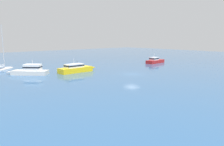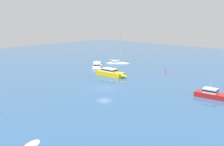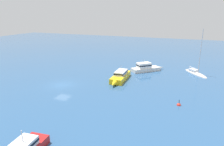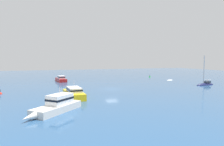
{
  "view_description": "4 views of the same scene",
  "coord_description": "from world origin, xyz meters",
  "px_view_note": "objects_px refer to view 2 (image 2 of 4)",
  "views": [
    {
      "loc": [
        28.67,
        -30.22,
        6.93
      ],
      "look_at": [
        0.78,
        -5.69,
        0.92
      ],
      "focal_mm": 35.59,
      "sensor_mm": 36.0,
      "label": 1
    },
    {
      "loc": [
        35.04,
        34.98,
        13.72
      ],
      "look_at": [
        -5.39,
        -3.0,
        1.78
      ],
      "focal_mm": 42.23,
      "sensor_mm": 36.0,
      "label": 2
    },
    {
      "loc": [
        -21.68,
        28.87,
        12.56
      ],
      "look_at": [
        -7.33,
        -6.32,
        1.31
      ],
      "focal_mm": 32.56,
      "sensor_mm": 36.0,
      "label": 3
    },
    {
      "loc": [
        -13.83,
        -38.42,
        6.1
      ],
      "look_at": [
        1.84,
        4.99,
        2.93
      ],
      "focal_mm": 31.99,
      "sensor_mm": 36.0,
      "label": 4
    }
  ],
  "objects_px": {
    "motor_cruiser": "(97,66)",
    "launch": "(215,95)",
    "mooring_buoy": "(165,73)",
    "rib": "(32,145)",
    "cabin_cruiser": "(111,73)",
    "ketch": "(118,63)"
  },
  "relations": [
    {
      "from": "cabin_cruiser",
      "to": "motor_cruiser",
      "type": "relative_size",
      "value": 1.27
    },
    {
      "from": "ketch",
      "to": "launch",
      "type": "bearing_deg",
      "value": -58.8
    },
    {
      "from": "ketch",
      "to": "mooring_buoy",
      "type": "relative_size",
      "value": 8.87
    },
    {
      "from": "rib",
      "to": "mooring_buoy",
      "type": "distance_m",
      "value": 43.43
    },
    {
      "from": "rib",
      "to": "ketch",
      "type": "height_order",
      "value": "ketch"
    },
    {
      "from": "rib",
      "to": "mooring_buoy",
      "type": "height_order",
      "value": "mooring_buoy"
    },
    {
      "from": "rib",
      "to": "motor_cruiser",
      "type": "height_order",
      "value": "motor_cruiser"
    },
    {
      "from": "cabin_cruiser",
      "to": "launch",
      "type": "distance_m",
      "value": 24.8
    },
    {
      "from": "motor_cruiser",
      "to": "launch",
      "type": "bearing_deg",
      "value": -140.69
    },
    {
      "from": "motor_cruiser",
      "to": "mooring_buoy",
      "type": "distance_m",
      "value": 17.82
    },
    {
      "from": "rib",
      "to": "launch",
      "type": "distance_m",
      "value": 31.29
    },
    {
      "from": "launch",
      "to": "ketch",
      "type": "xyz_separation_m",
      "value": [
        -14.02,
        -34.93,
        -0.48
      ]
    },
    {
      "from": "motor_cruiser",
      "to": "ketch",
      "type": "bearing_deg",
      "value": -33.51
    },
    {
      "from": "mooring_buoy",
      "to": "rib",
      "type": "bearing_deg",
      "value": 12.74
    },
    {
      "from": "rib",
      "to": "motor_cruiser",
      "type": "distance_m",
      "value": 42.32
    },
    {
      "from": "motor_cruiser",
      "to": "ketch",
      "type": "distance_m",
      "value": 10.63
    },
    {
      "from": "motor_cruiser",
      "to": "mooring_buoy",
      "type": "bearing_deg",
      "value": -106.21
    },
    {
      "from": "ketch",
      "to": "mooring_buoy",
      "type": "distance_m",
      "value": 17.81
    },
    {
      "from": "launch",
      "to": "mooring_buoy",
      "type": "bearing_deg",
      "value": 138.94
    },
    {
      "from": "launch",
      "to": "mooring_buoy",
      "type": "height_order",
      "value": "launch"
    },
    {
      "from": "rib",
      "to": "launch",
      "type": "height_order",
      "value": "launch"
    },
    {
      "from": "ketch",
      "to": "rib",
      "type": "bearing_deg",
      "value": -95.34
    }
  ]
}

